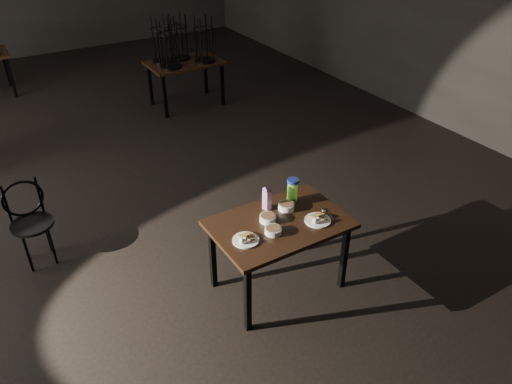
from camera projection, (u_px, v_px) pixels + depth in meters
main_table at (279, 229)px, 4.46m from camera, size 1.20×0.80×0.75m
plate_left at (246, 239)px, 4.18m from camera, size 0.23×0.23×0.07m
plate_right at (318, 219)px, 4.42m from camera, size 0.24×0.24×0.08m
bowl_near at (268, 218)px, 4.41m from camera, size 0.15×0.15×0.06m
bowl_far at (286, 206)px, 4.57m from camera, size 0.15×0.15×0.06m
bowl_big at (273, 230)px, 4.27m from camera, size 0.15×0.15×0.05m
juice_carton at (267, 198)px, 4.53m from camera, size 0.07×0.07×0.25m
water_bottle at (293, 190)px, 4.63m from camera, size 0.14×0.14×0.24m
spoon at (325, 211)px, 4.56m from camera, size 0.06×0.21×0.01m
bentwood_chair at (29, 217)px, 4.90m from camera, size 0.41×0.41×0.87m
bg_table_right at (182, 59)px, 8.19m from camera, size 1.20×0.80×1.48m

